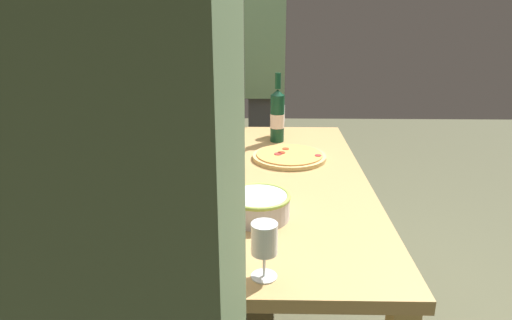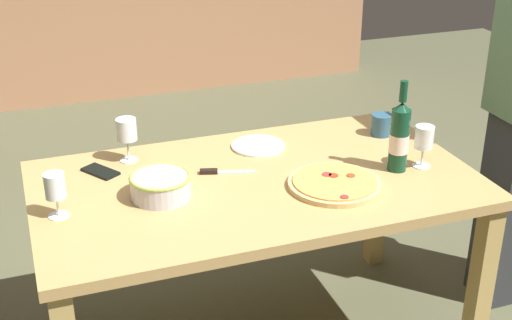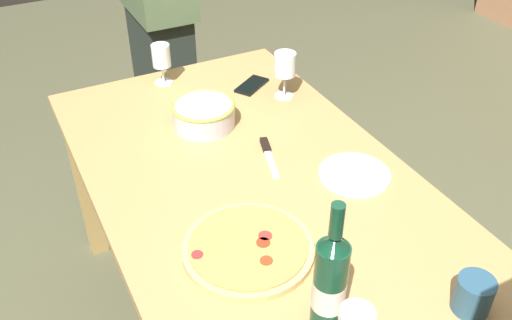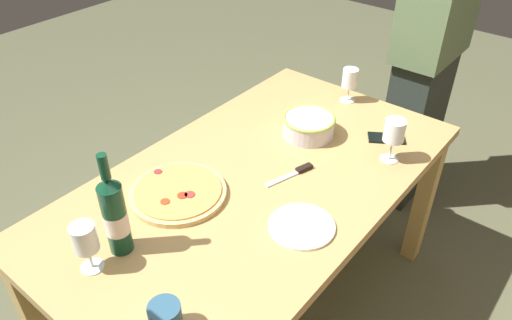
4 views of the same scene
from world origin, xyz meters
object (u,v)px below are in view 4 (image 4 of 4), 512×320
object	(u,v)px
wine_glass_near_pizza	(394,133)
wine_glass_far_left	(85,239)
cup_amber	(166,318)
serving_bowl	(309,125)
person_guest_left	(430,51)
wine_glass_by_bottle	(350,79)
cell_phone	(386,138)
side_plate	(302,226)
wine_bottle	(115,215)
pizza_knife	(295,172)
dining_table	(256,197)
pizza	(178,192)

from	to	relation	value
wine_glass_near_pizza	wine_glass_far_left	distance (m)	1.12
wine_glass_far_left	cup_amber	size ratio (longest dim) A/B	1.81
wine_glass_far_left	cup_amber	xyz separation A→B (m)	(0.00, 0.32, -0.07)
serving_bowl	person_guest_left	world-z (taller)	person_guest_left
wine_glass_by_bottle	wine_glass_far_left	bearing A→B (deg)	-2.93
wine_glass_far_left	cell_phone	distance (m)	1.21
cup_amber	side_plate	bearing A→B (deg)	174.13
wine_bottle	side_plate	distance (m)	0.57
serving_bowl	cell_phone	distance (m)	0.32
cup_amber	pizza_knife	distance (m)	0.75
wine_glass_near_pizza	wine_glass_by_bottle	bearing A→B (deg)	-129.88
dining_table	wine_glass_by_bottle	xyz separation A→B (m)	(-0.70, -0.04, 0.20)
wine_glass_far_left	cup_amber	bearing A→B (deg)	89.18
serving_bowl	cup_amber	distance (m)	1.01
serving_bowl	cell_phone	world-z (taller)	serving_bowl
pizza	cell_phone	world-z (taller)	pizza
wine_glass_near_pizza	pizza_knife	size ratio (longest dim) A/B	0.85
pizza	serving_bowl	bearing A→B (deg)	167.60
dining_table	person_guest_left	world-z (taller)	person_guest_left
pizza	wine_glass_by_bottle	bearing A→B (deg)	173.30
wine_glass_far_left	person_guest_left	world-z (taller)	person_guest_left
wine_glass_by_bottle	cell_phone	xyz separation A→B (m)	(0.18, 0.28, -0.10)
pizza_knife	wine_bottle	bearing A→B (deg)	-17.01
wine_bottle	person_guest_left	bearing A→B (deg)	172.86
side_plate	person_guest_left	distance (m)	1.32
wine_glass_near_pizza	wine_glass_far_left	xyz separation A→B (m)	(1.03, -0.42, -0.01)
wine_glass_far_left	pizza	bearing A→B (deg)	-173.54
person_guest_left	cell_phone	bearing A→B (deg)	16.50
wine_glass_near_pizza	cup_amber	xyz separation A→B (m)	(1.04, -0.10, -0.08)
pizza	wine_glass_near_pizza	size ratio (longest dim) A/B	1.95
pizza	wine_glass_by_bottle	size ratio (longest dim) A/B	2.15
cell_phone	dining_table	bearing A→B (deg)	-58.39
serving_bowl	wine_glass_far_left	distance (m)	0.99
pizza	wine_glass_by_bottle	distance (m)	0.96
wine_bottle	cup_amber	xyz separation A→B (m)	(0.11, 0.32, -0.09)
cell_phone	person_guest_left	distance (m)	0.70
person_guest_left	side_plate	bearing A→B (deg)	12.39
wine_glass_near_pizza	pizza_knife	bearing A→B (deg)	-37.17
serving_bowl	wine_glass_near_pizza	size ratio (longest dim) A/B	1.25
pizza	wine_glass_by_bottle	xyz separation A→B (m)	(-0.95, 0.11, 0.10)
person_guest_left	wine_bottle	bearing A→B (deg)	-1.48
wine_bottle	wine_glass_far_left	size ratio (longest dim) A/B	2.15
wine_glass_near_pizza	side_plate	distance (m)	0.53
cup_amber	person_guest_left	size ratio (longest dim) A/B	0.05
wine_glass_far_left	side_plate	world-z (taller)	wine_glass_far_left
dining_table	wine_glass_near_pizza	bearing A→B (deg)	141.57
dining_table	side_plate	size ratio (longest dim) A/B	7.48
person_guest_left	dining_table	bearing A→B (deg)	0.00
serving_bowl	wine_glass_far_left	world-z (taller)	wine_glass_far_left
pizza	serving_bowl	world-z (taller)	serving_bowl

